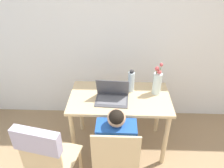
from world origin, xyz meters
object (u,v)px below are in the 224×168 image
Objects in this scene: flower_vase at (157,82)px; water_bottle at (131,82)px; laptop at (112,95)px; person_seated at (116,142)px; chair_spare at (45,153)px; chair_occupied at (116,164)px.

water_bottle is at bearing 172.28° from flower_vase.
water_bottle reaches higher than laptop.
flower_vase is (0.43, 0.63, 0.25)m from person_seated.
water_bottle is at bearing -102.46° from person_seated.
person_seated is at bearing -124.15° from flower_vase.
flower_vase is (1.02, 0.78, 0.25)m from chair_spare.
flower_vase reaches higher than water_bottle.
water_bottle is at bearing -120.13° from chair_spare.
flower_vase is at bearing -123.95° from person_seated.
flower_vase reaches higher than chair_occupied.
chair_occupied is 2.52× the size of flower_vase.
flower_vase reaches higher than chair_spare.
chair_occupied is 0.99× the size of chair_spare.
water_bottle is (0.75, 0.82, 0.23)m from chair_spare.
water_bottle is (0.20, 0.17, 0.07)m from laptop.
chair_spare is at bearing -142.60° from flower_vase.
chair_spare is 0.62m from person_seated.
laptop is at bearing -164.16° from flower_vase.
chair_occupied is 2.60× the size of laptop.
chair_spare is 2.63× the size of laptop.
chair_spare is at bearing -126.55° from laptop.
water_bottle reaches higher than chair_occupied.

